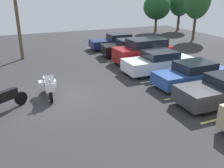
# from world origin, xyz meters

# --- Properties ---
(ground) EXTENTS (44.00, 44.00, 0.10)m
(ground) POSITION_xyz_m (0.00, 0.00, -0.05)
(ground) COLOR #2D2D30
(motorcycle_touring) EXTENTS (2.18, 0.90, 1.44)m
(motorcycle_touring) POSITION_xyz_m (-0.41, -0.24, 0.67)
(motorcycle_touring) COLOR black
(motorcycle_touring) RESTS_ON ground
(motorcycle_second) EXTENTS (1.28, 1.92, 1.33)m
(motorcycle_second) POSITION_xyz_m (0.34, -2.32, 0.58)
(motorcycle_second) COLOR black
(motorcycle_second) RESTS_ON ground
(parking_stripes) EXTENTS (18.86, 4.76, 0.01)m
(parking_stripes) POSITION_xyz_m (-1.78, 7.64, 0.00)
(parking_stripes) COLOR #EAE066
(parking_stripes) RESTS_ON ground
(car_navy) EXTENTS (1.92, 4.87, 1.42)m
(car_navy) POSITION_xyz_m (-9.82, 7.74, 0.68)
(car_navy) COLOR navy
(car_navy) RESTS_ON ground
(car_black) EXTENTS (2.10, 4.50, 1.42)m
(car_black) POSITION_xyz_m (-6.91, 7.61, 0.71)
(car_black) COLOR black
(car_black) RESTS_ON ground
(car_red) EXTENTS (2.03, 4.53, 1.85)m
(car_red) POSITION_xyz_m (-4.45, 7.77, 0.92)
(car_red) COLOR maroon
(car_red) RESTS_ON ground
(car_white) EXTENTS (1.95, 4.84, 1.50)m
(car_white) POSITION_xyz_m (-1.84, 7.45, 0.73)
(car_white) COLOR white
(car_white) RESTS_ON ground
(car_blue) EXTENTS (1.83, 4.73, 1.42)m
(car_blue) POSITION_xyz_m (1.04, 7.97, 0.69)
(car_blue) COLOR #2D519E
(car_blue) RESTS_ON ground
(car_charcoal) EXTENTS (1.92, 4.80, 1.44)m
(car_charcoal) POSITION_xyz_m (3.63, 7.74, 0.70)
(car_charcoal) COLOR #38383D
(car_charcoal) RESTS_ON ground
(utility_pole) EXTENTS (0.90, 1.67, 7.81)m
(utility_pole) POSITION_xyz_m (-9.21, -0.96, 4.05)
(utility_pole) COLOR brown
(utility_pole) RESTS_ON ground
(tree_rear) EXTENTS (3.49, 3.49, 4.90)m
(tree_rear) POSITION_xyz_m (-16.84, 16.66, 3.26)
(tree_rear) COLOR #4C3823
(tree_rear) RESTS_ON ground
(tree_right) EXTENTS (3.05, 3.05, 6.00)m
(tree_right) POSITION_xyz_m (-16.93, 20.40, 3.96)
(tree_right) COLOR #4C3823
(tree_right) RESTS_ON ground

